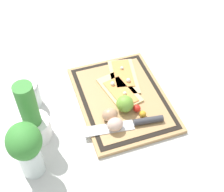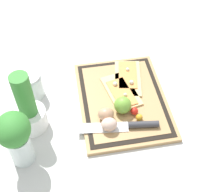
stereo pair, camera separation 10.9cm
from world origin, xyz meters
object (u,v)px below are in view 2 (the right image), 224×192
cherry_tomato_red (134,111)px  egg_pink (109,124)px  egg_brown (106,114)px  knife (132,125)px  pizza_slice_far (122,91)px  lime (123,105)px  pizza_slice_near (128,77)px  herb_glass (16,136)px  cherry_tomato_yellow (139,117)px  herb_pot (29,110)px  sauce_jar (31,87)px

cherry_tomato_red → egg_pink: bearing=116.4°
egg_brown → egg_pink: same height
knife → egg_pink: egg_pink is taller
pizza_slice_far → lime: size_ratio=3.23×
pizza_slice_near → herb_glass: 0.48m
pizza_slice_near → cherry_tomato_red: cherry_tomato_red is taller
egg_pink → cherry_tomato_yellow: (0.02, -0.10, -0.01)m
egg_pink → herb_pot: herb_pot is taller
knife → egg_brown: egg_brown is taller
pizza_slice_far → herb_pot: bearing=104.3°
lime → herb_glass: size_ratio=0.30×
pizza_slice_near → cherry_tomato_red: size_ratio=7.67×
pizza_slice_far → knife: pizza_slice_far is taller
cherry_tomato_yellow → cherry_tomato_red: bearing=19.7°
lime → cherry_tomato_red: size_ratio=2.29×
knife → herb_glass: (-0.05, 0.35, 0.09)m
pizza_slice_far → lime: lime is taller
pizza_slice_near → egg_brown: 0.21m
egg_pink → pizza_slice_near: bearing=-26.6°
egg_brown → pizza_slice_near: bearing=-32.8°
knife → cherry_tomato_red: (0.05, -0.02, 0.00)m
pizza_slice_far → egg_brown: bearing=145.3°
herb_glass → herb_pot: bearing=-12.9°
sauce_jar → herb_glass: size_ratio=0.50×
pizza_slice_near → herb_glass: (-0.27, 0.38, 0.10)m
pizza_slice_near → egg_brown: (-0.17, 0.11, 0.02)m
pizza_slice_near → knife: 0.23m
pizza_slice_near → pizza_slice_far: same height
cherry_tomato_yellow → pizza_slice_far: bearing=13.8°
herb_pot → pizza_slice_far: bearing=-75.7°
pizza_slice_near → egg_brown: size_ratio=3.75×
cherry_tomato_red → herb_glass: herb_glass is taller
egg_pink → lime: bearing=-41.2°
pizza_slice_near → herb_pot: size_ratio=0.87×
pizza_slice_near → egg_pink: 0.24m
pizza_slice_near → egg_brown: egg_brown is taller
pizza_slice_near → lime: (-0.15, 0.05, 0.02)m
pizza_slice_far → knife: 0.16m
cherry_tomato_yellow → herb_glass: herb_glass is taller
lime → sauce_jar: (0.14, 0.30, -0.01)m
cherry_tomato_red → herb_pot: bearing=86.1°
egg_brown → cherry_tomato_red: 0.10m
egg_brown → herb_pot: bearing=83.7°
herb_pot → cherry_tomato_yellow: bearing=-98.3°
cherry_tomato_yellow → herb_pot: herb_pot is taller
herb_pot → sauce_jar: herb_pot is taller
cherry_tomato_yellow → herb_glass: 0.40m
egg_pink → sauce_jar: (0.21, 0.25, 0.00)m
lime → herb_pot: bearing=89.3°
egg_brown → lime: bearing=-69.3°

